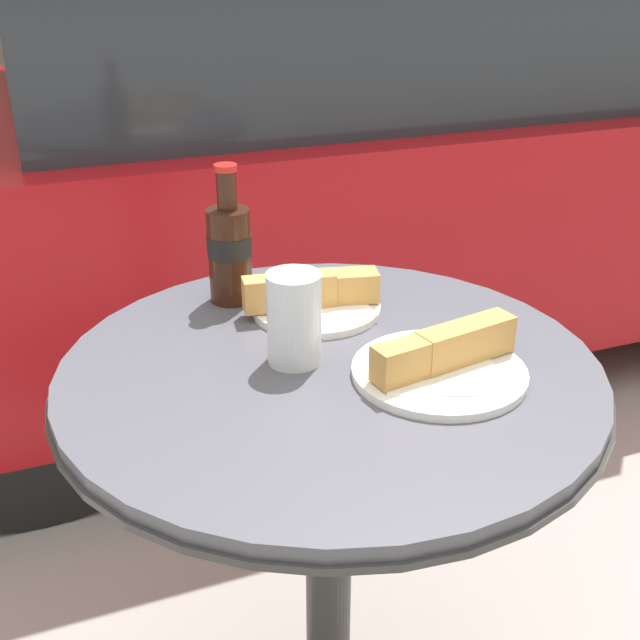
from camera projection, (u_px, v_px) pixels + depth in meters
bistro_table at (329, 460)px, 1.20m from camera, size 0.78×0.78×0.77m
cola_bottle_left at (229, 249)px, 1.29m from camera, size 0.07×0.07×0.23m
drinking_glass at (294, 322)px, 1.11m from camera, size 0.08×0.08×0.13m
lunch_plate_near at (441, 362)px, 1.09m from camera, size 0.24×0.24×0.07m
lunch_plate_far at (316, 299)px, 1.28m from camera, size 0.22×0.21×0.07m
parked_car at (336, 145)px, 2.83m from camera, size 3.81×1.82×1.40m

